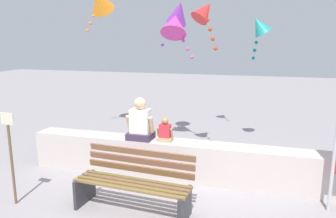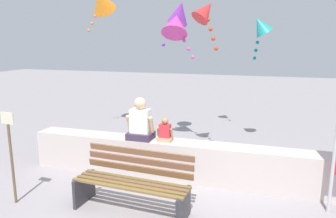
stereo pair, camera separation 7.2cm
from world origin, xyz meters
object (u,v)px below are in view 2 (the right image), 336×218
person_child (165,132)px  sign_post (11,151)px  kite_magenta (176,24)px  kite_orange (101,1)px  park_bench (133,183)px  kite_red (206,11)px  person_adult (140,123)px  kite_purple (179,13)px  kite_teal (261,26)px

person_child → sign_post: bearing=-140.4°
kite_magenta → kite_orange: kite_orange is taller
park_bench → sign_post: size_ratio=1.23×
kite_red → park_bench: bearing=-104.3°
sign_post → kite_orange: bearing=96.6°
person_child → kite_orange: kite_orange is taller
person_adult → kite_orange: bearing=130.2°
kite_purple → sign_post: kite_purple is taller
kite_magenta → person_child: bearing=-80.5°
person_adult → kite_orange: 3.89m
kite_purple → sign_post: bearing=-114.7°
person_child → kite_teal: (1.53, 2.09, 1.94)m
kite_teal → park_bench: bearing=-115.9°
kite_purple → kite_orange: (-2.12, 0.26, 0.36)m
park_bench → kite_purple: 4.26m
person_child → kite_purple: size_ratio=0.41×
kite_purple → kite_red: bearing=-50.1°
kite_magenta → sign_post: (-1.68, -3.32, -2.01)m
person_adult → kite_red: (0.97, 1.09, 2.06)m
park_bench → kite_red: 3.59m
sign_post → kite_red: bearing=47.8°
park_bench → kite_teal: size_ratio=1.77×
park_bench → sign_post: bearing=-168.9°
person_adult → kite_purple: 2.94m
person_adult → kite_teal: size_ratio=0.78×
park_bench → kite_magenta: (-0.18, 2.96, 2.44)m
park_bench → kite_purple: (-0.19, 3.28, 2.71)m
person_child → sign_post: size_ratio=0.31×
kite_magenta → sign_post: kite_magenta is taller
person_child → sign_post: sign_post is taller
person_adult → kite_purple: kite_purple is taller
sign_post → kite_purple: bearing=65.3°
kite_purple → kite_orange: size_ratio=0.96×
person_adult → kite_teal: 3.42m
park_bench → kite_teal: 4.43m
kite_purple → kite_teal: bearing=2.3°
kite_teal → sign_post: 5.46m
person_adult → sign_post: bearing=-132.5°
park_bench → sign_post: 1.94m
kite_orange → kite_teal: size_ratio=1.13×
kite_magenta → kite_purple: (-0.00, 0.32, 0.27)m
person_adult → kite_magenta: size_ratio=0.70×
kite_red → person_adult: bearing=-131.9°
kite_red → sign_post: bearing=-132.2°
person_child → kite_teal: size_ratio=0.44×
kite_magenta → sign_post: 4.23m
sign_post → person_child: bearing=39.6°
person_child → kite_teal: kite_teal is taller
kite_orange → kite_teal: bearing=-2.8°
park_bench → person_adult: person_adult is taller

